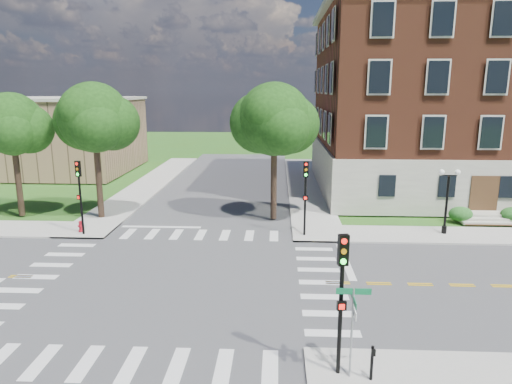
{
  "coord_description": "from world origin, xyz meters",
  "views": [
    {
      "loc": [
        4.98,
        -21.03,
        9.31
      ],
      "look_at": [
        3.69,
        5.99,
        3.2
      ],
      "focal_mm": 32.0,
      "sensor_mm": 36.0,
      "label": 1
    }
  ],
  "objects_px": {
    "fire_hydrant": "(81,227)",
    "traffic_signal_nw": "(80,188)",
    "street_sign_pole": "(353,315)",
    "traffic_signal_ne": "(305,189)",
    "push_button_post": "(372,361)",
    "traffic_signal_se": "(342,287)",
    "twin_lamp_west": "(447,197)"
  },
  "relations": [
    {
      "from": "push_button_post",
      "to": "traffic_signal_nw",
      "type": "bearing_deg",
      "value": 137.15
    },
    {
      "from": "traffic_signal_nw",
      "to": "push_button_post",
      "type": "relative_size",
      "value": 4.0
    },
    {
      "from": "traffic_signal_se",
      "to": "street_sign_pole",
      "type": "relative_size",
      "value": 1.55
    },
    {
      "from": "twin_lamp_west",
      "to": "push_button_post",
      "type": "distance_m",
      "value": 17.71
    },
    {
      "from": "street_sign_pole",
      "to": "fire_hydrant",
      "type": "distance_m",
      "value": 21.45
    },
    {
      "from": "street_sign_pole",
      "to": "fire_hydrant",
      "type": "relative_size",
      "value": 4.13
    },
    {
      "from": "traffic_signal_nw",
      "to": "traffic_signal_ne",
      "type": "bearing_deg",
      "value": 1.97
    },
    {
      "from": "traffic_signal_ne",
      "to": "traffic_signal_se",
      "type": "bearing_deg",
      "value": -88.85
    },
    {
      "from": "traffic_signal_nw",
      "to": "push_button_post",
      "type": "bearing_deg",
      "value": -42.85
    },
    {
      "from": "street_sign_pole",
      "to": "twin_lamp_west",
      "type": "bearing_deg",
      "value": 61.54
    },
    {
      "from": "push_button_post",
      "to": "fire_hydrant",
      "type": "height_order",
      "value": "push_button_post"
    },
    {
      "from": "traffic_signal_se",
      "to": "twin_lamp_west",
      "type": "bearing_deg",
      "value": 60.26
    },
    {
      "from": "traffic_signal_se",
      "to": "fire_hydrant",
      "type": "relative_size",
      "value": 6.4
    },
    {
      "from": "fire_hydrant",
      "to": "traffic_signal_nw",
      "type": "bearing_deg",
      "value": -52.9
    },
    {
      "from": "traffic_signal_nw",
      "to": "fire_hydrant",
      "type": "bearing_deg",
      "value": 127.1
    },
    {
      "from": "traffic_signal_nw",
      "to": "twin_lamp_west",
      "type": "distance_m",
      "value": 23.51
    },
    {
      "from": "traffic_signal_nw",
      "to": "street_sign_pole",
      "type": "bearing_deg",
      "value": -43.73
    },
    {
      "from": "traffic_signal_nw",
      "to": "push_button_post",
      "type": "distance_m",
      "value": 21.48
    },
    {
      "from": "street_sign_pole",
      "to": "traffic_signal_se",
      "type": "bearing_deg",
      "value": 155.72
    },
    {
      "from": "twin_lamp_west",
      "to": "street_sign_pole",
      "type": "height_order",
      "value": "twin_lamp_west"
    },
    {
      "from": "traffic_signal_ne",
      "to": "traffic_signal_nw",
      "type": "xyz_separation_m",
      "value": [
        -14.33,
        -0.49,
        0.0
      ]
    },
    {
      "from": "traffic_signal_ne",
      "to": "traffic_signal_nw",
      "type": "bearing_deg",
      "value": -178.03
    },
    {
      "from": "traffic_signal_ne",
      "to": "traffic_signal_nw",
      "type": "height_order",
      "value": "same"
    },
    {
      "from": "street_sign_pole",
      "to": "push_button_post",
      "type": "height_order",
      "value": "street_sign_pole"
    },
    {
      "from": "traffic_signal_se",
      "to": "street_sign_pole",
      "type": "bearing_deg",
      "value": -24.28
    },
    {
      "from": "traffic_signal_se",
      "to": "twin_lamp_west",
      "type": "xyz_separation_m",
      "value": [
        8.84,
        15.46,
        -0.66
      ]
    },
    {
      "from": "traffic_signal_ne",
      "to": "fire_hydrant",
      "type": "distance_m",
      "value": 14.96
    },
    {
      "from": "traffic_signal_nw",
      "to": "street_sign_pole",
      "type": "relative_size",
      "value": 1.55
    },
    {
      "from": "traffic_signal_nw",
      "to": "twin_lamp_west",
      "type": "relative_size",
      "value": 1.13
    },
    {
      "from": "twin_lamp_west",
      "to": "street_sign_pole",
      "type": "bearing_deg",
      "value": -118.46
    },
    {
      "from": "traffic_signal_se",
      "to": "traffic_signal_nw",
      "type": "bearing_deg",
      "value": 135.9
    },
    {
      "from": "traffic_signal_se",
      "to": "push_button_post",
      "type": "xyz_separation_m",
      "value": [
        1.02,
        -0.34,
        -2.39
      ]
    }
  ]
}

